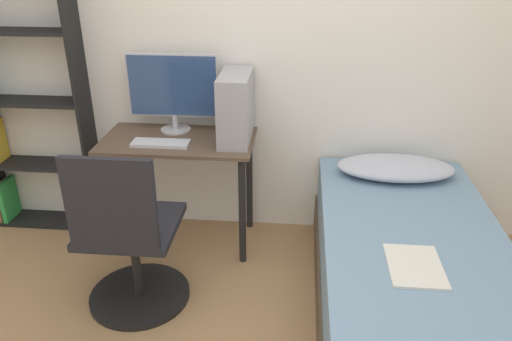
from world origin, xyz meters
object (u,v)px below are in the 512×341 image
at_px(office_chair, 130,248).
at_px(bookshelf, 14,104).
at_px(bed, 409,283).
at_px(monitor, 173,89).
at_px(pc_tower, 236,107).
at_px(keyboard, 161,143).

bearing_deg(office_chair, bookshelf, 140.26).
height_order(bed, monitor, monitor).
bearing_deg(bookshelf, office_chair, -39.74).
bearing_deg(monitor, bed, -31.29).
relative_size(bed, pc_tower, 4.55).
bearing_deg(bed, pc_tower, 143.51).
relative_size(monitor, pc_tower, 1.38).
xyz_separation_m(bed, keyboard, (-1.42, 0.59, 0.48)).
bearing_deg(bed, keyboard, 157.44).
height_order(bookshelf, bed, bookshelf).
xyz_separation_m(bookshelf, keyboard, (1.04, -0.25, -0.14)).
relative_size(office_chair, bed, 0.51).
bearing_deg(monitor, pc_tower, -16.30).
height_order(office_chair, keyboard, office_chair).
xyz_separation_m(bookshelf, bed, (2.46, -0.84, -0.61)).
distance_m(office_chair, bed, 1.47).
bearing_deg(office_chair, monitor, 84.82).
xyz_separation_m(bed, pc_tower, (-0.98, 0.73, 0.68)).
distance_m(bed, pc_tower, 1.40).
height_order(keyboard, pc_tower, pc_tower).
relative_size(monitor, keyboard, 1.67).
xyz_separation_m(office_chair, bed, (1.47, -0.02, -0.11)).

